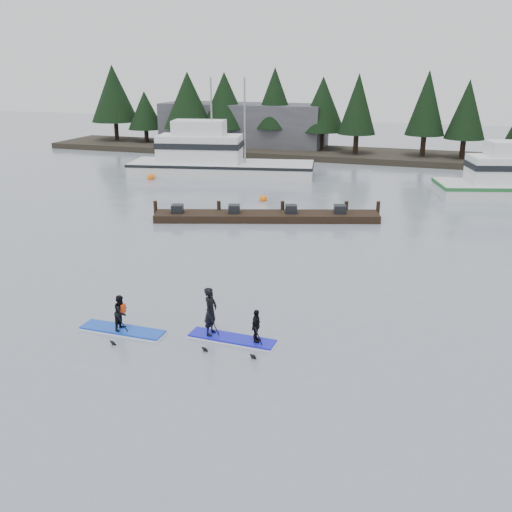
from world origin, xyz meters
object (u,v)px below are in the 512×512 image
(paddleboard_duo, at_px, (227,322))
(paddleboard_solo, at_px, (122,319))
(fishing_boat_large, at_px, (216,167))
(floating_dock, at_px, (267,216))

(paddleboard_duo, bearing_deg, paddleboard_solo, -168.75)
(fishing_boat_large, relative_size, paddleboard_duo, 5.17)
(floating_dock, distance_m, paddleboard_solo, 16.39)
(paddleboard_solo, relative_size, paddleboard_duo, 1.01)
(fishing_boat_large, relative_size, floating_dock, 1.17)
(fishing_boat_large, xyz_separation_m, floating_dock, (8.54, -12.82, -0.44))
(paddleboard_duo, bearing_deg, fishing_boat_large, 114.78)
(fishing_boat_large, xyz_separation_m, paddleboard_solo, (8.17, -29.20, -0.18))
(paddleboard_duo, bearing_deg, floating_dock, 104.38)
(paddleboard_solo, bearing_deg, floating_dock, 88.87)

